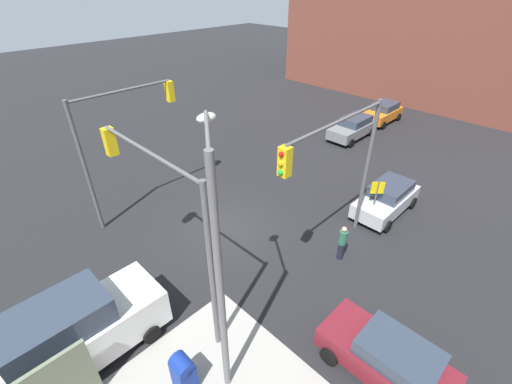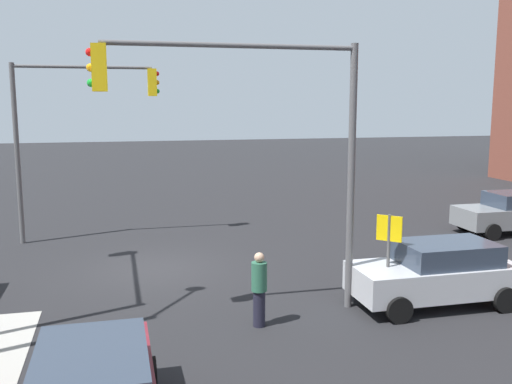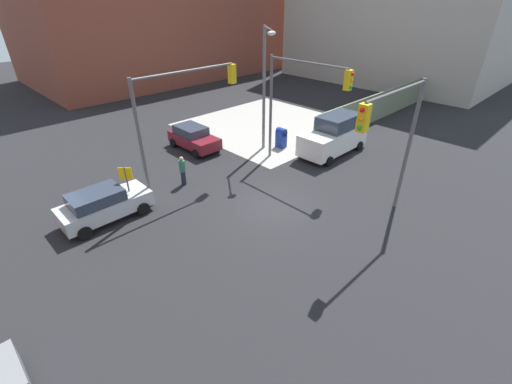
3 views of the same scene
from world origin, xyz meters
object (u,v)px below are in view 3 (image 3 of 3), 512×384
traffic_signal_se_corner (395,131)px  pedestrian_crossing (183,170)px  mailbox_blue (281,137)px  traffic_signal_ne_corner (298,93)px  hatchback_maroon (193,138)px  sedan_silver (103,204)px  traffic_signal_nw_corner (181,108)px  street_lamp_corner (265,82)px  van_white_delivery (334,135)px

traffic_signal_se_corner → pedestrian_crossing: 11.33m
traffic_signal_se_corner → mailbox_blue: size_ratio=4.55×
traffic_signal_ne_corner → mailbox_blue: traffic_signal_ne_corner is taller
hatchback_maroon → pedestrian_crossing: size_ratio=2.31×
sedan_silver → hatchback_maroon: size_ratio=1.04×
traffic_signal_nw_corner → pedestrian_crossing: (0.10, 0.70, -3.76)m
street_lamp_corner → hatchback_maroon: 6.31m
traffic_signal_nw_corner → mailbox_blue: bearing=3.4°
mailbox_blue → van_white_delivery: bearing=-60.5°
traffic_signal_nw_corner → traffic_signal_se_corner: (4.62, -9.00, -0.06)m
hatchback_maroon → van_white_delivery: (6.48, -7.32, 0.44)m
mailbox_blue → street_lamp_corner: bearing=157.6°
traffic_signal_se_corner → pedestrian_crossing: bearing=115.0°
sedan_silver → van_white_delivery: van_white_delivery is taller
traffic_signal_se_corner → traffic_signal_ne_corner: bearing=73.9°
hatchback_maroon → mailbox_blue: bearing=-41.5°
mailbox_blue → pedestrian_crossing: (-8.20, 0.20, 0.15)m
traffic_signal_se_corner → pedestrian_crossing: size_ratio=3.71×
pedestrian_crossing → mailbox_blue: bearing=171.5°
traffic_signal_nw_corner → sedan_silver: 6.03m
street_lamp_corner → sedan_silver: 12.36m
traffic_signal_ne_corner → pedestrian_crossing: bearing=156.2°
van_white_delivery → pedestrian_crossing: van_white_delivery is taller
hatchback_maroon → traffic_signal_ne_corner: bearing=-66.4°
traffic_signal_nw_corner → street_lamp_corner: size_ratio=0.81×
traffic_signal_nw_corner → traffic_signal_se_corner: same height
traffic_signal_ne_corner → traffic_signal_nw_corner: bearing=161.8°
traffic_signal_ne_corner → street_lamp_corner: bearing=81.4°
traffic_signal_se_corner → pedestrian_crossing: traffic_signal_se_corner is taller
traffic_signal_nw_corner → hatchback_maroon: 7.02m
traffic_signal_ne_corner → van_white_delivery: traffic_signal_ne_corner is taller
traffic_signal_nw_corner → traffic_signal_se_corner: size_ratio=1.00×
van_white_delivery → sedan_silver: bearing=168.1°
traffic_signal_se_corner → sedan_silver: 13.73m
sedan_silver → van_white_delivery: size_ratio=0.78×
hatchback_maroon → van_white_delivery: van_white_delivery is taller
hatchback_maroon → pedestrian_crossing: pedestrian_crossing is taller
traffic_signal_nw_corner → mailbox_blue: 9.19m
pedestrian_crossing → traffic_signal_ne_corner: bearing=149.0°
traffic_signal_nw_corner → traffic_signal_se_corner: bearing=-62.8°
street_lamp_corner → mailbox_blue: size_ratio=5.59×
street_lamp_corner → pedestrian_crossing: 7.95m
traffic_signal_nw_corner → pedestrian_crossing: 3.83m
mailbox_blue → hatchback_maroon: size_ratio=0.35×
hatchback_maroon → van_white_delivery: bearing=-48.5°
traffic_signal_ne_corner → van_white_delivery: size_ratio=1.20×
mailbox_blue → traffic_signal_se_corner: bearing=-111.1°
traffic_signal_nw_corner → van_white_delivery: size_ratio=1.20×
mailbox_blue → van_white_delivery: van_white_delivery is taller
pedestrian_crossing → sedan_silver: bearing=-3.5°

